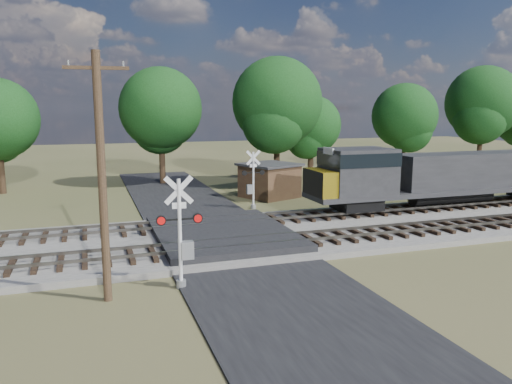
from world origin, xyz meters
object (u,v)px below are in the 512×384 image
object	(u,v)px
crossing_signal_near	(182,242)
utility_pole	(102,173)
crossing_signal_far	(252,185)
equipment_shed	(270,180)

from	to	relation	value
crossing_signal_near	utility_pole	bearing A→B (deg)	-169.83
crossing_signal_near	crossing_signal_far	world-z (taller)	crossing_signal_near
crossing_signal_near	crossing_signal_far	size ratio (longest dim) A/B	1.08
crossing_signal_near	utility_pole	xyz separation A→B (m)	(-2.90, -0.42, 2.90)
crossing_signal_near	crossing_signal_far	xyz separation A→B (m)	(7.53, 14.08, -0.15)
utility_pole	equipment_shed	world-z (taller)	utility_pole
crossing_signal_near	equipment_shed	size ratio (longest dim) A/B	0.87
crossing_signal_near	utility_pole	world-z (taller)	utility_pole
crossing_signal_near	crossing_signal_far	distance (m)	15.97
crossing_signal_near	equipment_shed	distance (m)	20.80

